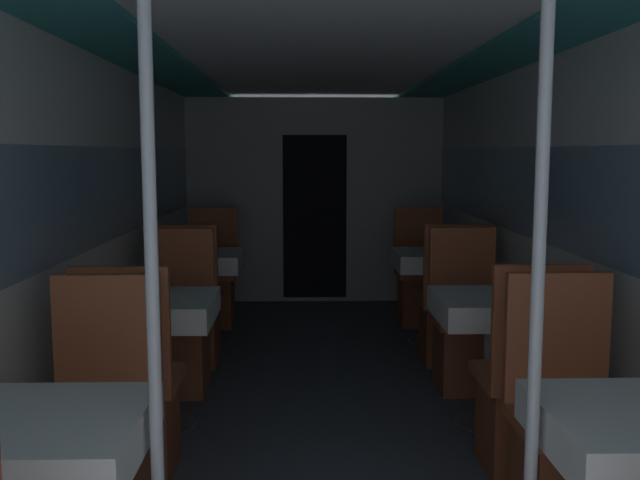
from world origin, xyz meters
name	(u,v)px	position (x,y,z in m)	size (l,w,h in m)	color
wall_left	(94,233)	(-1.31, 2.73, 1.06)	(0.05, 8.26, 2.05)	silver
wall_right	(552,232)	(1.31, 2.73, 1.06)	(0.05, 8.26, 2.05)	silver
ceiling_panel	(325,46)	(0.00, 2.73, 2.09)	(2.62, 8.26, 0.07)	silver
bulkhead_far	(315,201)	(0.00, 5.89, 1.02)	(2.57, 0.09, 2.05)	#A8A8A3
dining_table_left_0	(40,450)	(-0.92, 0.76, 0.62)	(0.62, 0.62, 0.73)	#4C4C51
chair_left_far_0	(100,463)	(-0.92, 1.36, 0.31)	(0.43, 0.43, 1.02)	brown
support_pole_left_0	(153,318)	(-0.57, 0.76, 1.03)	(0.04, 0.04, 2.05)	silver
dining_table_left_1	(157,317)	(-0.92, 2.51, 0.62)	(0.62, 0.62, 0.73)	#4C4C51
chair_left_near_1	(133,412)	(-0.92, 1.91, 0.31)	(0.43, 0.43, 1.02)	brown
chair_left_far_1	(178,343)	(-0.92, 3.12, 0.31)	(0.43, 0.43, 1.02)	brown
dining_table_left_2	(202,266)	(-0.92, 4.27, 0.62)	(0.62, 0.62, 0.73)	#4C4C51
chair_left_near_2	(191,323)	(-0.92, 3.66, 0.31)	(0.43, 0.43, 1.02)	brown
chair_left_far_2	(212,290)	(-0.92, 4.87, 0.31)	(0.43, 0.43, 1.02)	brown
chair_right_far_0	(568,458)	(0.92, 1.36, 0.31)	(0.43, 0.43, 1.02)	brown
support_pole_right_0	(537,316)	(0.57, 0.76, 1.03)	(0.04, 0.04, 2.05)	silver
dining_table_right_1	(493,315)	(0.92, 2.51, 0.62)	(0.62, 0.62, 0.73)	#4C4C51
chair_right_near_1	(525,408)	(0.92, 1.91, 0.31)	(0.43, 0.43, 1.02)	brown
chair_right_far_1	(466,341)	(0.92, 3.12, 0.31)	(0.43, 0.43, 1.02)	brown
dining_table_right_2	(434,265)	(0.92, 4.27, 0.62)	(0.62, 0.62, 0.73)	#4C4C51
chair_right_near_2	(449,321)	(0.92, 3.66, 0.31)	(0.43, 0.43, 1.02)	brown
chair_right_far_2	(421,289)	(0.92, 4.87, 0.31)	(0.43, 0.43, 1.02)	brown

